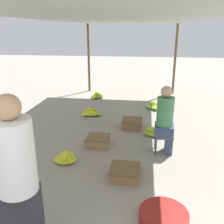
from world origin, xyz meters
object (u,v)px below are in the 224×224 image
banana_pile_right_1 (155,132)px  banana_pile_left_0 (66,158)px  basin_black (163,217)px  crate_mid (98,141)px  banana_pile_left_1 (91,113)px  crate_near (125,172)px  banana_pile_left_2 (97,96)px  vendor_foreground (18,181)px  banana_pile_right_0 (155,106)px  stool (163,137)px  crate_far (132,123)px  vendor_seated (166,119)px

banana_pile_right_1 → banana_pile_left_0: bearing=-138.4°
basin_black → crate_mid: crate_mid is taller
banana_pile_left_0 → banana_pile_left_1: size_ratio=0.68×
banana_pile_left_1 → crate_near: 3.03m
crate_mid → banana_pile_left_0: bearing=-120.2°
crate_near → crate_mid: size_ratio=1.04×
banana_pile_left_0 → crate_near: bearing=-18.0°
banana_pile_left_2 → vendor_foreground: bearing=-85.5°
banana_pile_right_0 → banana_pile_right_1: bearing=-91.8°
crate_mid → banana_pile_right_1: bearing=30.0°
banana_pile_left_1 → banana_pile_right_1: banana_pile_left_1 is taller
vendor_foreground → banana_pile_left_1: (-0.30, 4.35, -0.81)m
basin_black → crate_near: crate_near is taller
vendor_foreground → banana_pile_left_1: size_ratio=2.79×
banana_pile_left_0 → crate_mid: bearing=59.8°
banana_pile_right_0 → basin_black: bearing=-90.4°
stool → crate_near: 1.15m
banana_pile_right_0 → crate_mid: bearing=-114.6°
vendor_foreground → crate_far: 3.80m
crate_near → crate_mid: bearing=120.7°
crate_far → stool: bearing=-60.5°
vendor_foreground → crate_far: (0.83, 3.63, -0.78)m
banana_pile_left_2 → crate_mid: 3.56m
basin_black → crate_far: crate_far is taller
banana_pile_left_2 → crate_near: bearing=-73.7°
vendor_seated → stool: bearing=-176.6°
vendor_seated → basin_black: vendor_seated is taller
banana_pile_right_0 → vendor_seated: bearing=-88.4°
banana_pile_left_2 → crate_far: same height
vendor_seated → banana_pile_left_2: (-1.97, 3.61, -0.57)m
banana_pile_left_2 → crate_far: bearing=-62.0°
banana_pile_left_1 → banana_pile_left_0: bearing=-87.7°
crate_near → crate_mid: (-0.63, 1.07, 0.00)m
vendor_foreground → stool: 2.96m
vendor_foreground → crate_mid: bearing=85.2°
crate_near → banana_pile_left_1: bearing=112.3°
basin_black → stool: bearing=87.2°
banana_pile_left_2 → crate_mid: (0.70, -3.49, 0.01)m
banana_pile_right_0 → crate_mid: banana_pile_right_0 is taller
basin_black → crate_far: size_ratio=1.26×
banana_pile_right_1 → crate_near: (-0.50, -1.72, 0.01)m
stool → banana_pile_left_0: size_ratio=0.86×
basin_black → banana_pile_left_1: size_ratio=0.97×
vendor_foreground → crate_mid: vendor_foreground is taller
vendor_foreground → banana_pile_right_0: bearing=74.9°
banana_pile_left_2 → crate_mid: bearing=-78.7°
vendor_foreground → vendor_seated: bearing=59.2°
crate_far → banana_pile_left_2: bearing=118.0°
banana_pile_left_0 → banana_pile_right_1: size_ratio=0.86×
crate_far → banana_pile_right_1: bearing=-34.9°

